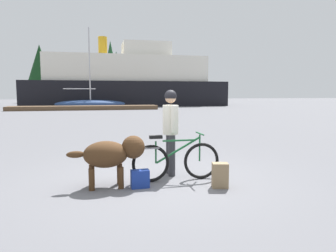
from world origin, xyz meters
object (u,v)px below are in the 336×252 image
Objects in this scene: sailboat_moored at (91,104)px; handbag_pannier at (140,179)px; person_cyclist at (171,124)px; ferry_boat at (128,82)px; backpack at (220,175)px; dog at (112,154)px; bicycle at (176,161)px.

handbag_pannier is at bearing -87.41° from sailboat_moored.
ferry_boat is at bearing 85.77° from person_cyclist.
backpack is at bearing -12.65° from handbag_pannier.
handbag_pannier is (-0.73, -0.74, -0.89)m from person_cyclist.
backpack is 36.11m from ferry_boat.
dog is at bearing 165.34° from backpack.
sailboat_moored is at bearing -129.62° from ferry_boat.
ferry_boat is 2.87× the size of sailboat_moored.
bicycle is 0.80m from person_cyclist.
ferry_boat is at bearing 84.68° from handbag_pannier.
person_cyclist is 1.49m from backpack.
sailboat_moored reaches higher than ferry_boat.
bicycle is 29.76m from sailboat_moored.
dog is 3.10× the size of backpack.
bicycle is 1.25× the size of dog.
dog is at bearing -96.10° from ferry_boat.
bicycle is 0.20× the size of sailboat_moored.
person_cyclist reaches higher than bicycle.
person_cyclist is 1.41m from dog.
dog is at bearing -88.31° from sailboat_moored.
ferry_boat is at bearing 50.38° from sailboat_moored.
dog is 0.16× the size of sailboat_moored.
dog is 35.74m from ferry_boat.
sailboat_moored is (-0.88, 29.82, -0.10)m from dog.
bicycle is at bearing 5.87° from dog.
person_cyclist is 0.07× the size of ferry_boat.
bicycle is 0.82m from handbag_pannier.
backpack is (0.65, -0.61, -0.16)m from bicycle.
dog is (-1.21, -0.57, -0.45)m from person_cyclist.
backpack is at bearing -14.66° from dog.
backpack is (1.86, -0.49, -0.38)m from dog.
person_cyclist is 35.04m from ferry_boat.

